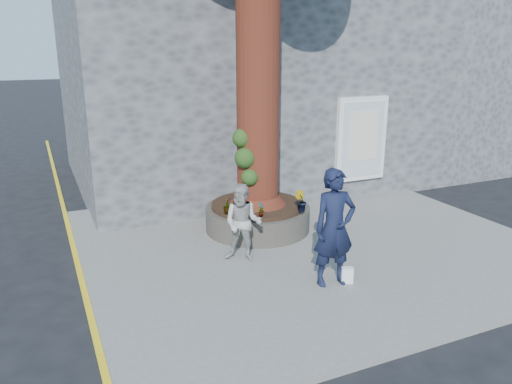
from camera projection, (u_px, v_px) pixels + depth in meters
name	position (u px, v px, depth m)	size (l,w,h in m)	color
ground	(263.00, 277.00, 9.12)	(120.00, 120.00, 0.00)	black
pavement	(307.00, 242.00, 10.57)	(9.00, 8.00, 0.12)	slate
yellow_line	(83.00, 285.00, 8.80)	(0.10, 30.00, 0.01)	yellow
stone_shop	(239.00, 75.00, 15.50)	(10.30, 8.30, 6.30)	#454749
neighbour_shop	(436.00, 75.00, 18.69)	(6.00, 8.00, 6.00)	#454749
planter	(258.00, 216.00, 11.07)	(2.30, 2.30, 0.60)	black
man	(334.00, 228.00, 8.33)	(0.74, 0.49, 2.03)	black
woman	(243.00, 223.00, 9.33)	(0.73, 0.57, 1.50)	#A7A6A0
shopping_bag	(347.00, 275.00, 8.60)	(0.20, 0.12, 0.28)	white
plant_a	(261.00, 209.00, 10.07)	(0.17, 0.11, 0.32)	gray
plant_b	(301.00, 201.00, 10.41)	(0.24, 0.24, 0.45)	gray
plant_c	(228.00, 206.00, 10.26)	(0.20, 0.20, 0.35)	gray
plant_d	(275.00, 184.00, 12.02)	(0.24, 0.22, 0.27)	gray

